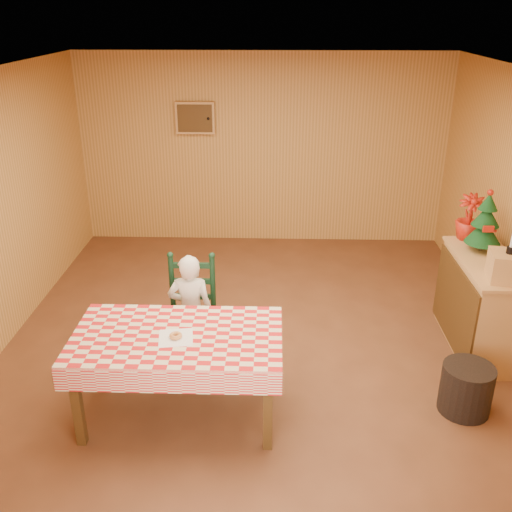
{
  "coord_description": "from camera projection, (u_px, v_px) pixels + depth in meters",
  "views": [
    {
      "loc": [
        0.16,
        -4.74,
        3.13
      ],
      "look_at": [
        0.0,
        0.2,
        0.95
      ],
      "focal_mm": 40.0,
      "sensor_mm": 36.0,
      "label": 1
    }
  ],
  "objects": [
    {
      "name": "flower_arrangement",
      "position": [
        469.0,
        217.0,
        5.75
      ],
      "size": [
        0.29,
        0.29,
        0.47
      ],
      "primitive_type": "imported",
      "rotation": [
        0.0,
        0.0,
        -0.13
      ],
      "color": "#AD1D10",
      "rests_on": "shelf_unit"
    },
    {
      "name": "storage_bin",
      "position": [
        466.0,
        389.0,
        4.72
      ],
      "size": [
        0.48,
        0.48,
        0.43
      ],
      "primitive_type": "cylinder",
      "rotation": [
        0.0,
        0.0,
        0.13
      ],
      "color": "black",
      "rests_on": "ground"
    },
    {
      "name": "candle_set",
      "position": [
        511.0,
        246.0,
        4.85
      ],
      "size": [
        0.07,
        0.07,
        0.22
      ],
      "color": "black",
      "rests_on": "crate"
    },
    {
      "name": "napkin",
      "position": [
        176.0,
        338.0,
        4.4
      ],
      "size": [
        0.29,
        0.29,
        0.0
      ],
      "primitive_type": "cube",
      "rotation": [
        0.0,
        0.0,
        0.14
      ],
      "color": "white",
      "rests_on": "dining_table"
    },
    {
      "name": "donut",
      "position": [
        176.0,
        336.0,
        4.4
      ],
      "size": [
        0.12,
        0.12,
        0.03
      ],
      "primitive_type": "torus",
      "rotation": [
        0.0,
        0.0,
        0.23
      ],
      "color": "#D18B4B",
      "rests_on": "napkin"
    },
    {
      "name": "shelf_unit",
      "position": [
        480.0,
        304.0,
        5.53
      ],
      "size": [
        0.54,
        1.24,
        0.93
      ],
      "color": "tan",
      "rests_on": "ground"
    },
    {
      "name": "christmas_tree",
      "position": [
        485.0,
        223.0,
        5.46
      ],
      "size": [
        0.34,
        0.34,
        0.62
      ],
      "color": "#4C3114",
      "rests_on": "shelf_unit"
    },
    {
      "name": "crate",
      "position": [
        507.0,
        267.0,
        4.93
      ],
      "size": [
        0.34,
        0.34,
        0.25
      ],
      "primitive_type": "cube",
      "rotation": [
        0.0,
        0.0,
        -0.16
      ],
      "color": "tan",
      "rests_on": "shelf_unit"
    },
    {
      "name": "ground",
      "position": [
        255.0,
        353.0,
        5.6
      ],
      "size": [
        6.0,
        6.0,
        0.0
      ],
      "primitive_type": "plane",
      "color": "brown",
      "rests_on": "ground"
    },
    {
      "name": "ladder_chair",
      "position": [
        192.0,
        314.0,
        5.28
      ],
      "size": [
        0.44,
        0.4,
        1.08
      ],
      "color": "black",
      "rests_on": "ground"
    },
    {
      "name": "seated_child",
      "position": [
        191.0,
        312.0,
        5.2
      ],
      "size": [
        0.41,
        0.27,
        1.12
      ],
      "primitive_type": "imported",
      "rotation": [
        0.0,
        0.0,
        3.14
      ],
      "color": "silver",
      "rests_on": "ground"
    },
    {
      "name": "dining_table",
      "position": [
        177.0,
        343.0,
        4.48
      ],
      "size": [
        1.66,
        0.96,
        0.77
      ],
      "color": "#4C3114",
      "rests_on": "ground"
    },
    {
      "name": "cabin_walls",
      "position": [
        257.0,
        157.0,
        5.35
      ],
      "size": [
        5.1,
        6.05,
        2.65
      ],
      "color": "#C28D46",
      "rests_on": "ground"
    }
  ]
}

